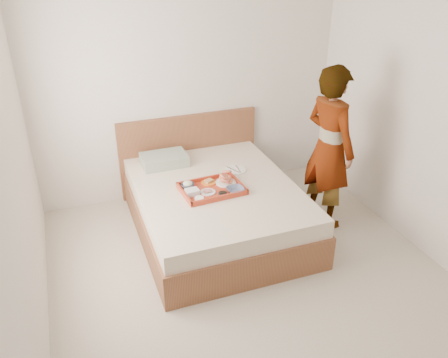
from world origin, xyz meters
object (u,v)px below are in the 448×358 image
at_px(bed, 216,208).
at_px(tray, 212,188).
at_px(dinner_plate, 235,170).
at_px(person, 329,148).

height_order(bed, tray, tray).
bearing_deg(dinner_plate, tray, -138.59).
xyz_separation_m(tray, dinner_plate, (0.38, 0.34, -0.02)).
bearing_deg(tray, dinner_plate, 37.46).
xyz_separation_m(tray, person, (1.22, -0.13, 0.30)).
bearing_deg(bed, tray, -131.09).
height_order(bed, dinner_plate, dinner_plate).
height_order(bed, person, person).
bearing_deg(person, tray, 72.35).
distance_m(tray, dinner_plate, 0.51).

